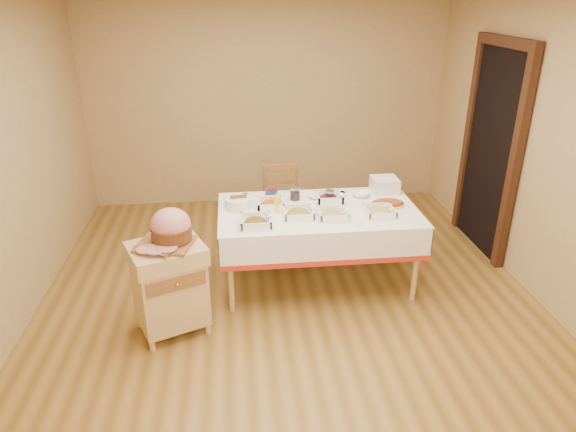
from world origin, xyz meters
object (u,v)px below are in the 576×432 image
object	(u,v)px
preserve_jar_left	(295,194)
mustard_bottle	(277,203)
ham_on_board	(170,229)
plate_stack	(385,185)
dining_table	(318,225)
dining_chair	(282,207)
bread_basket	(239,203)
preserve_jar_right	(330,197)
brass_platter	(388,204)
butcher_cart	(169,284)

from	to	relation	value
preserve_jar_left	mustard_bottle	world-z (taller)	mustard_bottle
ham_on_board	plate_stack	xyz separation A→B (m)	(1.99, 1.00, -0.08)
dining_table	plate_stack	size ratio (longest dim) A/B	7.30
dining_chair	plate_stack	size ratio (longest dim) A/B	3.62
bread_basket	mustard_bottle	bearing A→B (deg)	-22.74
preserve_jar_left	bread_basket	xyz separation A→B (m)	(-0.54, -0.13, -0.01)
dining_chair	bread_basket	xyz separation A→B (m)	(-0.47, -0.67, 0.34)
ham_on_board	dining_chair	bearing A→B (deg)	54.30
plate_stack	preserve_jar_right	bearing A→B (deg)	-159.53
preserve_jar_left	brass_platter	xyz separation A→B (m)	(0.84, -0.24, -0.04)
dining_chair	preserve_jar_left	xyz separation A→B (m)	(0.07, -0.53, 0.35)
butcher_cart	dining_chair	distance (m)	1.78
preserve_jar_left	plate_stack	world-z (taller)	plate_stack
mustard_bottle	bread_basket	xyz separation A→B (m)	(-0.34, 0.14, -0.04)
dining_table	dining_chair	bearing A→B (deg)	107.96
bread_basket	brass_platter	bearing A→B (deg)	-4.52
preserve_jar_right	plate_stack	world-z (taller)	plate_stack
brass_platter	dining_table	bearing A→B (deg)	-178.87
dining_table	bread_basket	xyz separation A→B (m)	(-0.72, 0.12, 0.21)
preserve_jar_right	dining_table	bearing A→B (deg)	-129.72
butcher_cart	preserve_jar_right	xyz separation A→B (m)	(1.44, 0.81, 0.36)
brass_platter	preserve_jar_right	bearing A→B (deg)	163.97
ham_on_board	mustard_bottle	distance (m)	1.06
dining_chair	brass_platter	bearing A→B (deg)	-40.31
preserve_jar_left	plate_stack	xyz separation A→B (m)	(0.91, 0.13, 0.01)
dining_table	preserve_jar_left	size ratio (longest dim) A/B	14.23
dining_table	bread_basket	world-z (taller)	bread_basket
preserve_jar_left	mustard_bottle	xyz separation A→B (m)	(-0.20, -0.28, 0.03)
butcher_cart	preserve_jar_right	bearing A→B (deg)	29.34
preserve_jar_right	bread_basket	bearing A→B (deg)	-177.27
preserve_jar_left	plate_stack	distance (m)	0.92
preserve_jar_left	bread_basket	size ratio (longest dim) A/B	0.51
preserve_jar_left	mustard_bottle	size ratio (longest dim) A/B	0.69
dining_chair	preserve_jar_left	size ratio (longest dim) A/B	7.05
ham_on_board	mustard_bottle	size ratio (longest dim) A/B	2.36
mustard_bottle	plate_stack	size ratio (longest dim) A/B	0.75
preserve_jar_right	preserve_jar_left	bearing A→B (deg)	163.95
bread_basket	brass_platter	size ratio (longest dim) A/B	0.83
ham_on_board	bread_basket	bearing A→B (deg)	53.74
dining_chair	mustard_bottle	bearing A→B (deg)	-98.90
dining_chair	mustard_bottle	world-z (taller)	mustard_bottle
dining_table	ham_on_board	bearing A→B (deg)	-154.11
plate_stack	brass_platter	xyz separation A→B (m)	(-0.07, -0.37, -0.05)
dining_chair	preserve_jar_right	xyz separation A→B (m)	(0.39, -0.62, 0.35)
ham_on_board	mustard_bottle	world-z (taller)	ham_on_board
preserve_jar_left	mustard_bottle	distance (m)	0.34
dining_chair	brass_platter	world-z (taller)	dining_chair
dining_table	brass_platter	xyz separation A→B (m)	(0.66, 0.01, 0.18)
dining_table	dining_chair	world-z (taller)	dining_chair
plate_stack	dining_chair	bearing A→B (deg)	157.79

